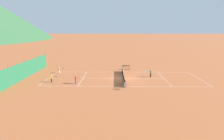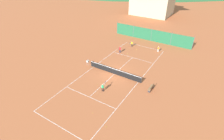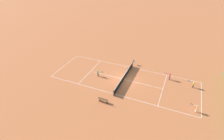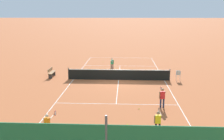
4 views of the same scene
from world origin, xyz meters
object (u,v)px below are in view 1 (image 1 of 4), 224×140
tennis_ball_service_box (76,80)px  tennis_ball_near_corner (61,79)px  tennis_ball_far_corner (147,79)px  courtside_bench (126,67)px  player_far_service (76,79)px  tennis_ball_alley_right (173,72)px  tennis_net (123,75)px  tennis_ball_by_net_right (109,72)px  player_near_baseline (150,73)px  ball_hopper (125,85)px  player_near_service (60,69)px  player_far_baseline (52,78)px  tennis_ball_by_net_left (172,75)px

tennis_ball_service_box → tennis_ball_near_corner: same height
tennis_ball_far_corner → courtside_bench: (7.06, 2.89, 0.42)m
player_far_service → tennis_ball_alley_right: size_ratio=19.49×
tennis_ball_near_corner → player_far_service: bearing=-128.2°
tennis_net → tennis_ball_by_net_right: size_ratio=139.09×
player_near_baseline → ball_hopper: player_near_baseline is taller
tennis_net → player_near_service: size_ratio=8.13×
tennis_ball_by_net_right → ball_hopper: 9.61m
player_near_baseline → player_far_service: bearing=108.4°
tennis_ball_alley_right → ball_hopper: 13.52m
tennis_net → player_far_baseline: player_far_baseline is taller
tennis_ball_alley_right → tennis_ball_by_net_left: bearing=161.3°
tennis_net → player_near_baseline: player_near_baseline is taller
player_far_service → tennis_ball_near_corner: bearing=51.8°
tennis_net → courtside_bench: tennis_net is taller
player_near_baseline → tennis_ball_service_box: size_ratio=18.60×
tennis_ball_service_box → tennis_ball_alley_right: size_ratio=1.00×
tennis_ball_by_net_right → tennis_ball_by_net_left: bearing=-100.0°
player_far_baseline → player_near_service: bearing=5.5°
tennis_net → player_far_baseline: (-2.23, 10.59, 0.19)m
player_near_baseline → ball_hopper: 7.53m
player_far_baseline → tennis_ball_by_net_right: (6.23, -8.26, -0.65)m
tennis_ball_by_net_right → tennis_ball_alley_right: (0.53, -11.59, 0.00)m
tennis_ball_service_box → courtside_bench: 11.25m
player_near_baseline → player_near_service: 15.69m
player_far_service → courtside_bench: size_ratio=0.86×
tennis_ball_alley_right → courtside_bench: size_ratio=0.04×
tennis_ball_by_net_right → tennis_ball_near_corner: (-4.72, 7.39, 0.00)m
tennis_ball_far_corner → tennis_ball_alley_right: 7.65m
player_near_baseline → tennis_ball_alley_right: 6.15m
tennis_ball_service_box → courtside_bench: courtside_bench is taller
tennis_ball_by_net_right → tennis_ball_near_corner: size_ratio=1.00×
player_far_service → player_near_service: size_ratio=1.14×
tennis_ball_far_corner → tennis_ball_alley_right: size_ratio=1.00×
player_near_baseline → tennis_ball_near_corner: player_near_baseline is taller
player_near_baseline → tennis_ball_alley_right: (3.72, -4.85, -0.68)m
tennis_net → tennis_ball_service_box: bearing=101.4°
tennis_ball_service_box → tennis_ball_far_corner: 11.00m
tennis_ball_by_net_left → tennis_ball_near_corner: same height
tennis_ball_far_corner → tennis_ball_by_net_right: size_ratio=1.00×
tennis_net → tennis_ball_by_net_right: (4.00, 2.33, -0.47)m
player_near_service → courtside_bench: size_ratio=0.75×
tennis_ball_near_corner → courtside_bench: bearing=-56.1°
player_far_service → tennis_ball_alley_right: player_far_service is taller
tennis_ball_near_corner → tennis_net: bearing=-85.8°
tennis_net → tennis_ball_alley_right: bearing=-63.9°
tennis_ball_by_net_left → tennis_ball_near_corner: size_ratio=1.00×
tennis_ball_near_corner → ball_hopper: bearing=-115.2°
tennis_ball_alley_right → tennis_ball_near_corner: bearing=105.5°
tennis_net → ball_hopper: tennis_net is taller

